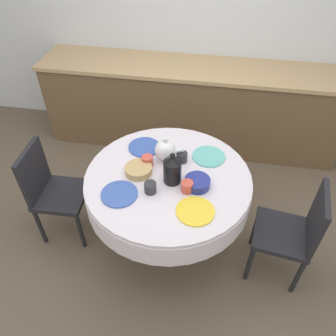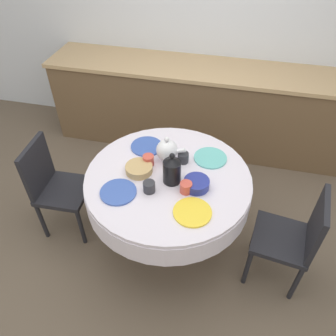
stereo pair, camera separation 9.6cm
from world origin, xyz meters
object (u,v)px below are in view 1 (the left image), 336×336
Objects in this scene: chair_left at (294,231)px; coffee_carafe at (172,170)px; teapot at (166,150)px; chair_right at (52,189)px.

coffee_carafe reaches higher than chair_left.
chair_right is at bearing -166.22° from teapot.
teapot is (-0.09, 0.22, -0.01)m from coffee_carafe.
chair_left is at bearing -5.88° from coffee_carafe.
chair_left is 1.00× the size of chair_right.
teapot is at bearing 101.31° from chair_right.
coffee_carafe reaches higher than teapot.
chair_left is 3.48× the size of coffee_carafe.
chair_right is 1.06m from coffee_carafe.
teapot is at bearing 111.48° from coffee_carafe.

